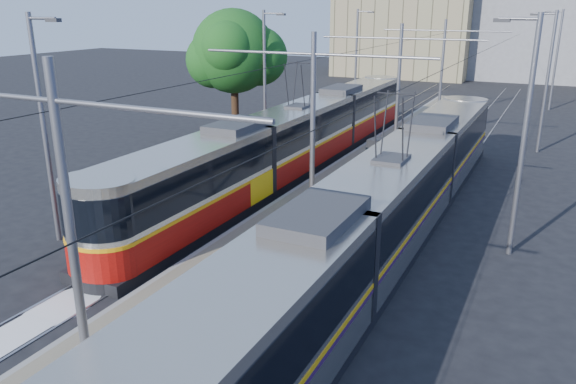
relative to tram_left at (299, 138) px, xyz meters
The scene contains 14 objects.
ground 14.97m from the tram_left, 75.99° to the right, with size 160.00×160.00×0.00m, color black.
platform 4.69m from the tram_left, 35.49° to the left, with size 4.00×50.00×0.30m, color gray.
tactile_strip_left 3.63m from the tram_left, 50.05° to the left, with size 0.70×50.00×0.01m, color gray.
tactile_strip_right 5.84m from the tram_left, 26.95° to the left, with size 0.70×50.00×0.01m, color gray.
rails 4.73m from the tram_left, 35.49° to the left, with size 8.71×70.00×0.03m.
track_arrow 17.52m from the tram_left, 90.00° to the right, with size 1.20×5.00×0.01m, color silver.
tram_left is the anchor object (origin of this frame).
tram_right 10.84m from the tram_left, 48.39° to the right, with size 2.43×31.07×5.50m.
catenary 4.58m from the tram_left, ahead, with size 9.20×70.00×7.00m.
street_lamps 7.89m from the tram_left, 61.27° to the left, with size 15.18×38.22×8.00m.
shelter 4.79m from the tram_left, 16.32° to the right, with size 0.71×1.02×2.08m.
tree 8.40m from the tram_left, 143.80° to the left, with size 5.58×5.16×8.11m.
building_left 46.32m from the tram_left, 98.00° to the left, with size 16.32×12.24×13.99m.
building_centre 50.88m from the tram_left, 79.04° to the left, with size 18.36×14.28×16.07m.
Camera 1 is at (8.47, -11.40, 8.14)m, focal length 35.00 mm.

